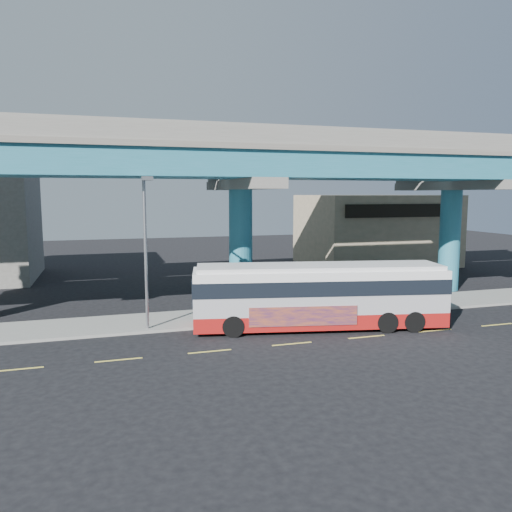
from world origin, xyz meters
name	(u,v)px	position (x,y,z in m)	size (l,w,h in m)	color
ground	(290,342)	(0.00, 0.00, 0.00)	(120.00, 120.00, 0.00)	black
sidewalk	(257,314)	(0.00, 5.50, 0.07)	(70.00, 4.00, 0.15)	gray
lane_markings	(292,344)	(0.00, -0.30, 0.01)	(58.00, 0.12, 0.01)	#D8C64C
viaduct	(240,162)	(0.00, 9.11, 9.14)	(52.00, 12.40, 11.70)	#206879
building_beige	(375,230)	(18.00, 22.98, 3.51)	(14.00, 10.23, 7.00)	tan
transit_bus	(319,293)	(2.41, 1.96, 1.87)	(13.60, 5.39, 3.42)	maroon
street_lamp	(146,231)	(-6.41, 3.43, 5.30)	(0.50, 2.58, 7.95)	gray
stop_sign	(375,282)	(7.04, 4.18, 1.90)	(0.60, 0.47, 2.44)	gray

